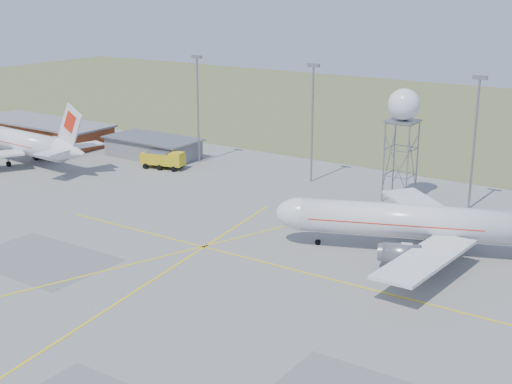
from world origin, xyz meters
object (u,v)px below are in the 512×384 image
Objects in this scene: airliner_far at (16,142)px; radar_tower at (402,139)px; baggage_tug at (39,155)px; fire_truck at (164,160)px; airliner_main at (417,223)px.

airliner_far is 2.18× the size of radar_tower.
radar_tower is 72.24m from baggage_tug.
radar_tower is 45.60m from fire_truck.
airliner_far is at bearing -168.41° from fire_truck.
airliner_main is at bearing -61.33° from radar_tower.
airliner_main is at bearing 20.62° from baggage_tug.
airliner_main reaches higher than baggage_tug.
fire_truck is (26.88, 12.09, -2.48)m from airliner_far.
radar_tower is at bearing -5.17° from fire_truck.
radar_tower is at bearing 36.18° from baggage_tug.
baggage_tug is (-25.90, -7.86, -0.85)m from fire_truck.
radar_tower is 2.06× the size of fire_truck.
fire_truck is at bearing -172.55° from radar_tower.
airliner_main is 0.96× the size of airliner_far.
airliner_main is 12.62× the size of baggage_tug.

